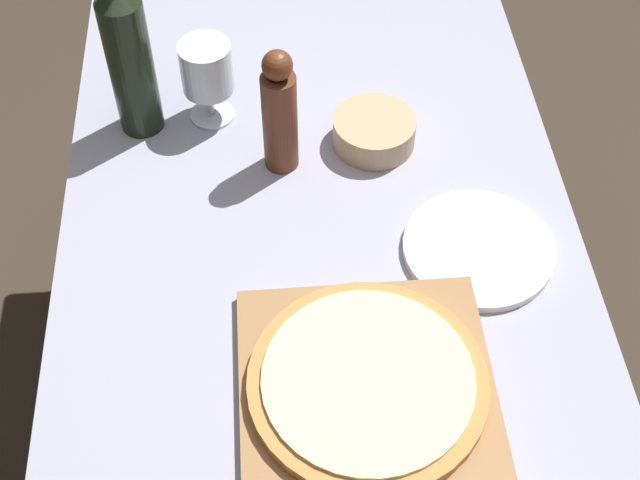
{
  "coord_description": "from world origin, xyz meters",
  "views": [
    {
      "loc": [
        -0.07,
        -0.84,
        1.77
      ],
      "look_at": [
        -0.0,
        -0.06,
        0.81
      ],
      "focal_mm": 50.0,
      "sensor_mm": 36.0,
      "label": 1
    }
  ],
  "objects_px": {
    "wine_bottle": "(129,56)",
    "small_bowl": "(374,131)",
    "pepper_mill": "(280,114)",
    "pizza": "(368,382)",
    "wine_glass": "(207,70)"
  },
  "relations": [
    {
      "from": "pizza",
      "to": "wine_glass",
      "type": "bearing_deg",
      "value": 110.08
    },
    {
      "from": "small_bowl",
      "to": "wine_glass",
      "type": "bearing_deg",
      "value": 162.01
    },
    {
      "from": "wine_bottle",
      "to": "wine_glass",
      "type": "bearing_deg",
      "value": 5.93
    },
    {
      "from": "pizza",
      "to": "wine_glass",
      "type": "xyz_separation_m",
      "value": [
        -0.2,
        0.55,
        0.07
      ]
    },
    {
      "from": "wine_bottle",
      "to": "pepper_mill",
      "type": "xyz_separation_m",
      "value": [
        0.23,
        -0.11,
        -0.04
      ]
    },
    {
      "from": "wine_glass",
      "to": "pizza",
      "type": "bearing_deg",
      "value": -69.92
    },
    {
      "from": "pizza",
      "to": "pepper_mill",
      "type": "height_order",
      "value": "pepper_mill"
    },
    {
      "from": "small_bowl",
      "to": "wine_bottle",
      "type": "bearing_deg",
      "value": 169.01
    },
    {
      "from": "wine_bottle",
      "to": "pepper_mill",
      "type": "relative_size",
      "value": 1.55
    },
    {
      "from": "pepper_mill",
      "to": "small_bowl",
      "type": "relative_size",
      "value": 1.66
    },
    {
      "from": "wine_bottle",
      "to": "pepper_mill",
      "type": "height_order",
      "value": "wine_bottle"
    },
    {
      "from": "wine_bottle",
      "to": "pepper_mill",
      "type": "distance_m",
      "value": 0.25
    },
    {
      "from": "wine_bottle",
      "to": "pizza",
      "type": "bearing_deg",
      "value": -59.52
    },
    {
      "from": "pizza",
      "to": "wine_bottle",
      "type": "height_order",
      "value": "wine_bottle"
    },
    {
      "from": "wine_bottle",
      "to": "small_bowl",
      "type": "bearing_deg",
      "value": -10.99
    }
  ]
}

